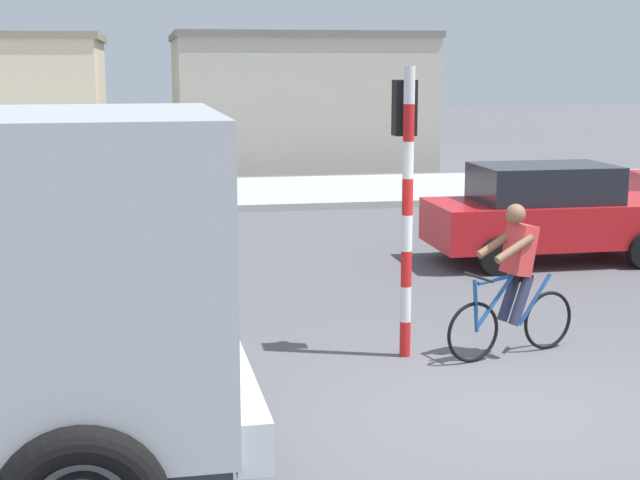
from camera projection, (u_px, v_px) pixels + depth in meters
ground_plane at (512, 405)px, 9.04m from camera, size 120.00×120.00×0.00m
sidewalk_far at (286, 192)px, 23.28m from camera, size 80.00×5.00×0.16m
cyclist at (514, 280)px, 10.43m from camera, size 1.67×0.65×1.72m
traffic_light_pole at (406, 172)px, 10.26m from camera, size 0.24×0.43×3.20m
car_white_mid at (549, 212)px, 15.46m from camera, size 4.01×1.89×1.60m
building_mid_block at (295, 99)px, 30.66m from camera, size 7.80×7.35×4.14m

